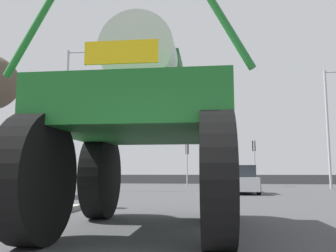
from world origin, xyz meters
The scene contains 9 objects.
ground_plane centered at (0.00, 18.00, 0.00)m, with size 120.00×120.00×0.00m, color #424244.
oversize_sprayer centered at (-0.79, 4.87, 1.99)m, with size 4.04×5.50×4.45m.
sedan_ahead centered at (1.91, 17.93, 0.71)m, with size 1.97×4.14×1.52m.
traffic_signal_near_left centered at (-5.34, 9.06, 2.80)m, with size 0.24×0.54×3.83m.
traffic_signal_far_left centered at (3.84, 27.95, 2.80)m, with size 0.24×0.55×3.84m.
traffic_signal_far_right centered at (-1.71, 27.95, 2.63)m, with size 0.24×0.55×3.61m.
streetlight_far_left centered at (-8.68, 19.37, 5.05)m, with size 2.22×0.24×9.11m.
streetlight_far_right centered at (8.77, 24.16, 4.73)m, with size 2.18×0.24×8.49m.
roadside_barrier centered at (0.00, 34.66, 0.45)m, with size 32.53×0.24×0.90m, color #59595B.
Camera 1 is at (0.62, -2.21, 1.13)m, focal length 38.14 mm.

